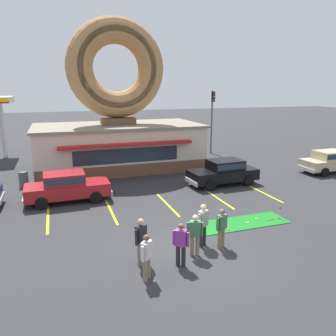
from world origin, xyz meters
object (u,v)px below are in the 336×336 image
object	(u,v)px
car_champagne	(331,161)
pedestrian_blue_sweater_man	(222,227)
pedestrian_hooded_kid	(181,243)
trash_bin	(24,179)
golf_ball	(239,224)
pedestrian_leather_jacket_man	(195,233)
pedestrian_clipboard_woman	(141,239)
car_black	(224,171)
car_red	(67,186)
traffic_light_pole	(212,114)
putting_flag_pin	(280,210)
pedestrian_crossing_woman	(203,223)
pedestrian_beanie_man	(147,255)

from	to	relation	value
car_champagne	pedestrian_blue_sweater_man	xyz separation A→B (m)	(-13.08, -7.82, 0.00)
car_champagne	pedestrian_hooded_kid	size ratio (longest dim) A/B	2.89
trash_bin	car_champagne	bearing A→B (deg)	-9.13
trash_bin	golf_ball	bearing A→B (deg)	-44.84
pedestrian_leather_jacket_man	pedestrian_clipboard_woman	size ratio (longest dim) A/B	0.94
car_black	pedestrian_blue_sweater_man	bearing A→B (deg)	-118.95
pedestrian_leather_jacket_man	car_black	bearing A→B (deg)	55.33
car_red	traffic_light_pole	world-z (taller)	traffic_light_pole
putting_flag_pin	car_red	distance (m)	11.05
golf_ball	pedestrian_leather_jacket_man	distance (m)	3.62
car_red	pedestrian_crossing_woman	distance (m)	8.60
car_red	pedestrian_hooded_kid	bearing A→B (deg)	-67.48
pedestrian_clipboard_woman	pedestrian_beanie_man	distance (m)	1.00
pedestrian_hooded_kid	pedestrian_leather_jacket_man	bearing A→B (deg)	33.99
putting_flag_pin	car_champagne	world-z (taller)	car_champagne
car_red	car_champagne	xyz separation A→B (m)	(18.47, 0.31, 0.00)
pedestrian_crossing_woman	pedestrian_beanie_man	bearing A→B (deg)	-150.32
car_champagne	pedestrian_hooded_kid	xyz separation A→B (m)	(-15.04, -8.57, -0.00)
car_black	traffic_light_pole	size ratio (longest dim) A/B	0.80
golf_ball	pedestrian_hooded_kid	world-z (taller)	pedestrian_hooded_kid
car_black	pedestrian_leather_jacket_man	distance (m)	9.52
golf_ball	pedestrian_clipboard_woman	bearing A→B (deg)	-160.28
pedestrian_blue_sweater_man	pedestrian_hooded_kid	size ratio (longest dim) A/B	1.00
pedestrian_hooded_kid	pedestrian_crossing_woman	world-z (taller)	pedestrian_crossing_woman
golf_ball	pedestrian_blue_sweater_man	size ratio (longest dim) A/B	0.03
golf_ball	pedestrian_blue_sweater_man	bearing A→B (deg)	-137.77
car_champagne	pedestrian_clipboard_woman	bearing A→B (deg)	-153.85
car_black	trash_bin	size ratio (longest dim) A/B	4.75
pedestrian_beanie_man	car_black	bearing A→B (deg)	49.44
pedestrian_clipboard_woman	pedestrian_beanie_man	world-z (taller)	pedestrian_clipboard_woman
putting_flag_pin	car_black	bearing A→B (deg)	87.86
car_red	pedestrian_hooded_kid	world-z (taller)	car_red
putting_flag_pin	pedestrian_hooded_kid	xyz separation A→B (m)	(-5.94, -2.42, 0.43)
putting_flag_pin	pedestrian_clipboard_woman	xyz separation A→B (m)	(-7.20, -1.85, 0.51)
car_champagne	pedestrian_leather_jacket_man	size ratio (longest dim) A/B	2.85
golf_ball	traffic_light_pole	distance (m)	17.16
pedestrian_hooded_kid	trash_bin	size ratio (longest dim) A/B	1.62
car_red	pedestrian_clipboard_woman	xyz separation A→B (m)	(2.17, -7.70, 0.07)
pedestrian_clipboard_woman	traffic_light_pole	world-z (taller)	traffic_light_pole
car_black	car_champagne	distance (m)	8.88
putting_flag_pin	trash_bin	xyz separation A→B (m)	(-11.82, 9.51, 0.06)
car_black	pedestrian_leather_jacket_man	bearing A→B (deg)	-124.67
trash_bin	car_black	bearing A→B (deg)	-16.62
putting_flag_pin	car_champagne	size ratio (longest dim) A/B	0.12
pedestrian_leather_jacket_man	trash_bin	world-z (taller)	pedestrian_leather_jacket_man
putting_flag_pin	traffic_light_pole	xyz separation A→B (m)	(4.09, 15.48, 3.27)
pedestrian_leather_jacket_man	pedestrian_clipboard_woman	distance (m)	2.01
pedestrian_beanie_man	trash_bin	world-z (taller)	pedestrian_beanie_man
pedestrian_beanie_man	pedestrian_crossing_woman	world-z (taller)	pedestrian_crossing_woman
car_red	car_champagne	distance (m)	18.47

